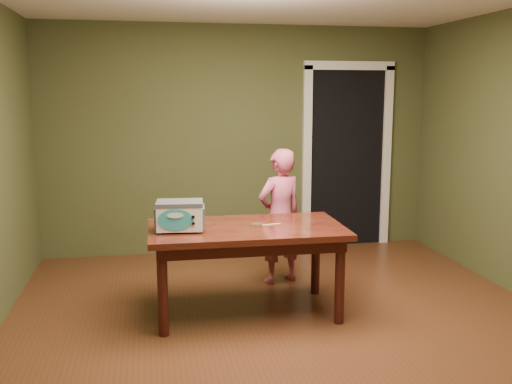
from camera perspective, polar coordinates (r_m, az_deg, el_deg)
The scene contains 8 objects.
floor at distance 4.53m, azimuth 3.70°, elevation -14.09°, with size 5.00×5.00×0.00m, color #562C18.
room_shell at distance 4.14m, azimuth 3.96°, elevation 8.05°, with size 4.52×5.02×2.61m.
doorway at distance 7.22m, azimuth 8.24°, elevation 3.58°, with size 1.10×0.66×2.25m.
dining_table at distance 4.74m, azimuth -0.96°, elevation -4.62°, with size 1.61×0.92×0.75m.
toy_oven at distance 4.58m, azimuth -7.63°, elevation -2.27°, with size 0.41×0.30×0.24m.
baking_pan at distance 4.72m, azimuth 0.07°, elevation -3.29°, with size 0.10×0.10×0.02m.
spatula at distance 4.76m, azimuth 1.46°, elevation -3.28°, with size 0.18×0.03×0.01m, color #E7B964.
child at distance 5.53m, azimuth 2.40°, elevation -2.44°, with size 0.48×0.31×1.32m, color #CC5474.
Camera 1 is at (-1.06, -4.00, 1.84)m, focal length 40.00 mm.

